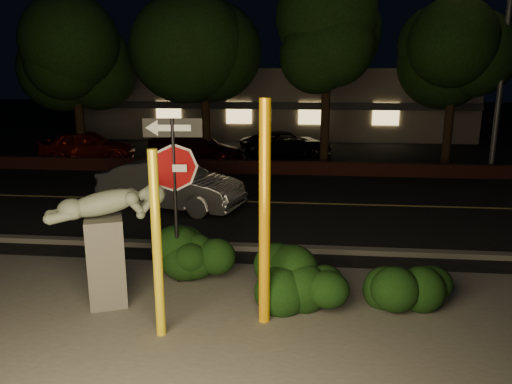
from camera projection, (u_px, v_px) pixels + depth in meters
ground at (257, 181)px, 18.24m from camera, size 90.00×90.00×0.00m
patio at (186, 338)px, 7.62m from camera, size 14.00×6.00×0.02m
road at (247, 202)px, 15.34m from camera, size 80.00×8.00×0.01m
lane_marking at (247, 202)px, 15.34m from camera, size 80.00×0.12×0.00m
curb at (226, 246)px, 11.37m from camera, size 80.00×0.25×0.12m
brick_wall at (260, 167)px, 19.43m from camera, size 40.00×0.35×0.50m
parking_lot at (271, 150)px, 25.00m from camera, size 40.00×12.00×0.01m
building at (280, 100)px, 32.22m from camera, size 22.00×10.20×4.00m
tree_far_a at (72, 35)px, 20.63m from camera, size 4.60×4.60×7.43m
tree_far_b at (203, 16)px, 20.11m from camera, size 5.20×5.20×8.41m
tree_far_c at (328, 24)px, 19.33m from camera, size 4.80×4.80×7.84m
tree_far_d at (457, 31)px, 19.38m from camera, size 4.40×4.40×7.42m
yellow_pole_left at (157, 246)px, 7.36m from camera, size 0.15×0.15×2.91m
yellow_pole_right at (265, 216)px, 7.69m from camera, size 0.18×0.18×3.60m
signpost at (174, 168)px, 9.08m from camera, size 1.06×0.16×3.14m
sculpture at (107, 233)px, 8.42m from camera, size 1.93×1.17×2.11m
hedge_center at (198, 251)px, 9.67m from camera, size 2.20×1.03×1.15m
hedge_right at (307, 271)px, 8.57m from camera, size 2.14×1.66×1.24m
hedge_far_right at (409, 282)px, 8.47m from camera, size 1.43×0.95×0.96m
streetlight at (504, 13)px, 17.94m from camera, size 1.41×0.78×9.97m
silver_sedan at (171, 185)px, 14.54m from camera, size 4.53×2.60×1.41m
parked_car_red at (88, 146)px, 21.90m from camera, size 4.30×2.49×1.38m
parked_car_darkred at (195, 148)px, 21.56m from camera, size 4.76×3.20×1.28m
parked_car_dark at (287, 144)px, 22.97m from camera, size 4.64×3.21×1.18m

